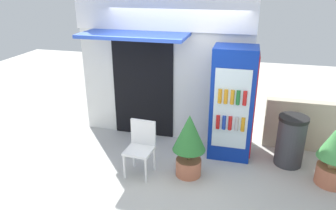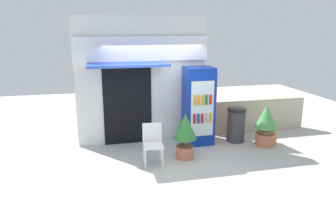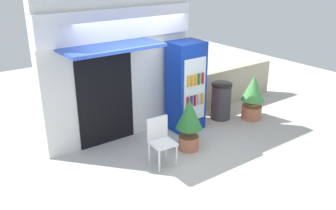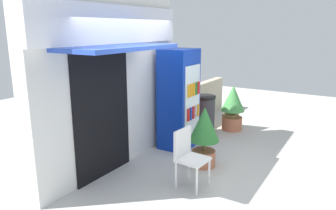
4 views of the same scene
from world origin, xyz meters
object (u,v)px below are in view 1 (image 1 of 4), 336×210
Objects in this scene: plastic_chair at (141,144)px; potted_plant_near_shop at (189,141)px; trash_bin at (291,141)px; drink_cooler at (233,104)px.

plastic_chair is 0.84× the size of potted_plant_near_shop.
potted_plant_near_shop is at bearing -154.89° from trash_bin.
plastic_chair is 2.51m from trash_bin.
plastic_chair is at bearing -172.54° from potted_plant_near_shop.
drink_cooler is 1.71m from plastic_chair.
potted_plant_near_shop is 1.20× the size of trash_bin.
potted_plant_near_shop is (0.76, 0.10, 0.11)m from plastic_chair.
plastic_chair reaches higher than trash_bin.
trash_bin is (1.60, 0.75, -0.18)m from potted_plant_near_shop.
potted_plant_near_shop is at bearing 7.46° from plastic_chair.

